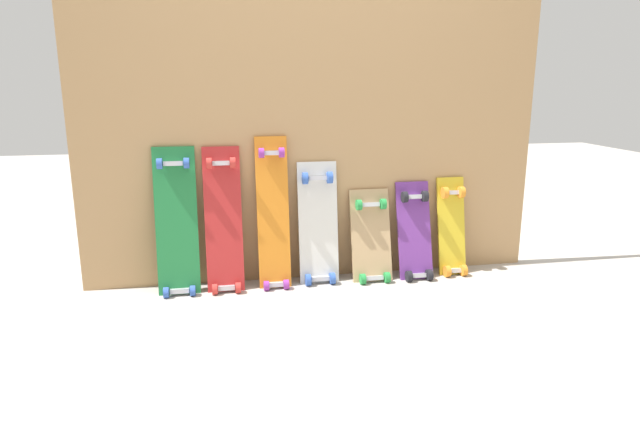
% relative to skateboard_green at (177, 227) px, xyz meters
% --- Properties ---
extents(ground_plane, '(12.00, 12.00, 0.00)m').
position_rel_skateboard_green_xyz_m(ground_plane, '(0.77, 0.04, -0.36)').
color(ground_plane, '#B2AAA0').
extents(plywood_wall_panel, '(2.60, 0.04, 1.61)m').
position_rel_skateboard_green_xyz_m(plywood_wall_panel, '(0.77, 0.11, 0.45)').
color(plywood_wall_panel, tan).
rests_on(plywood_wall_panel, ground).
extents(skateboard_green, '(0.22, 0.21, 0.85)m').
position_rel_skateboard_green_xyz_m(skateboard_green, '(0.00, 0.00, 0.00)').
color(skateboard_green, '#1E7238').
rests_on(skateboard_green, ground).
extents(skateboard_red, '(0.20, 0.21, 0.85)m').
position_rel_skateboard_green_xyz_m(skateboard_red, '(0.25, -0.00, -0.00)').
color(skateboard_red, '#B22626').
rests_on(skateboard_red, ground).
extents(skateboard_orange, '(0.18, 0.20, 0.90)m').
position_rel_skateboard_green_xyz_m(skateboard_orange, '(0.52, 0.00, 0.02)').
color(skateboard_orange, orange).
rests_on(skateboard_orange, ground).
extents(skateboard_white, '(0.22, 0.18, 0.74)m').
position_rel_skateboard_green_xyz_m(skateboard_white, '(0.77, 0.02, -0.05)').
color(skateboard_white, silver).
rests_on(skateboard_white, ground).
extents(skateboard_natural, '(0.23, 0.21, 0.58)m').
position_rel_skateboard_green_xyz_m(skateboard_natural, '(1.08, -0.01, -0.13)').
color(skateboard_natural, tan).
rests_on(skateboard_natural, ground).
extents(skateboard_purple, '(0.20, 0.23, 0.62)m').
position_rel_skateboard_green_xyz_m(skateboard_purple, '(1.34, -0.02, -0.12)').
color(skateboard_purple, '#6B338C').
rests_on(skateboard_purple, ground).
extents(skateboard_yellow, '(0.16, 0.19, 0.63)m').
position_rel_skateboard_green_xyz_m(skateboard_yellow, '(1.58, 0.00, -0.10)').
color(skateboard_yellow, gold).
rests_on(skateboard_yellow, ground).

